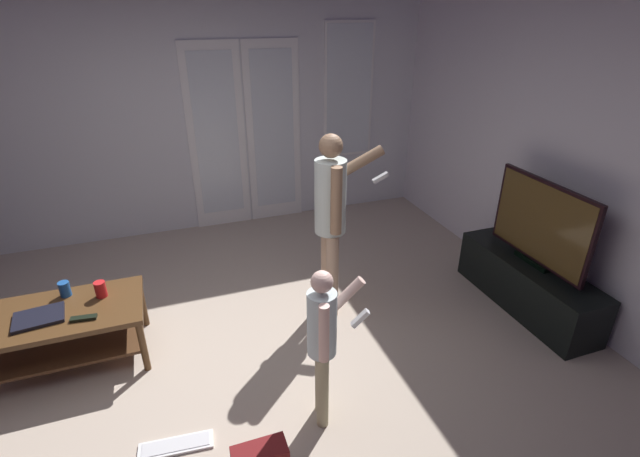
{
  "coord_description": "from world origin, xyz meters",
  "views": [
    {
      "loc": [
        -0.19,
        -2.49,
        2.41
      ],
      "look_at": [
        0.8,
        0.29,
        0.96
      ],
      "focal_mm": 25.75,
      "sensor_mm": 36.0,
      "label": 1
    }
  ],
  "objects_px": {
    "tv_stand": "(527,285)",
    "loose_keyboard": "(176,446)",
    "coffee_table": "(65,325)",
    "person_child": "(323,336)",
    "cup_by_laptop": "(101,289)",
    "tv_remote_black": "(84,318)",
    "flat_screen_tv": "(541,224)",
    "person_adult": "(332,211)",
    "laptop_closed": "(39,317)",
    "cup_near_edge": "(65,289)"
  },
  "relations": [
    {
      "from": "flat_screen_tv",
      "to": "cup_by_laptop",
      "type": "relative_size",
      "value": 8.16
    },
    {
      "from": "coffee_table",
      "to": "person_child",
      "type": "distance_m",
      "value": 1.96
    },
    {
      "from": "tv_stand",
      "to": "person_child",
      "type": "height_order",
      "value": "person_child"
    },
    {
      "from": "person_child",
      "to": "loose_keyboard",
      "type": "xyz_separation_m",
      "value": [
        -0.92,
        0.08,
        -0.65
      ]
    },
    {
      "from": "coffee_table",
      "to": "loose_keyboard",
      "type": "bearing_deg",
      "value": -57.43
    },
    {
      "from": "coffee_table",
      "to": "person_adult",
      "type": "height_order",
      "value": "person_adult"
    },
    {
      "from": "tv_stand",
      "to": "person_child",
      "type": "distance_m",
      "value": 2.2
    },
    {
      "from": "laptop_closed",
      "to": "cup_near_edge",
      "type": "bearing_deg",
      "value": 53.5
    },
    {
      "from": "loose_keyboard",
      "to": "cup_near_edge",
      "type": "relative_size",
      "value": 3.92
    },
    {
      "from": "loose_keyboard",
      "to": "tv_remote_black",
      "type": "distance_m",
      "value": 1.1
    },
    {
      "from": "flat_screen_tv",
      "to": "cup_by_laptop",
      "type": "xyz_separation_m",
      "value": [
        -3.4,
        0.66,
        -0.29
      ]
    },
    {
      "from": "laptop_closed",
      "to": "cup_by_laptop",
      "type": "height_order",
      "value": "cup_by_laptop"
    },
    {
      "from": "coffee_table",
      "to": "tv_stand",
      "type": "distance_m",
      "value": 3.71
    },
    {
      "from": "coffee_table",
      "to": "cup_near_edge",
      "type": "xyz_separation_m",
      "value": [
        0.01,
        0.2,
        0.18
      ]
    },
    {
      "from": "cup_near_edge",
      "to": "tv_remote_black",
      "type": "relative_size",
      "value": 0.68
    },
    {
      "from": "coffee_table",
      "to": "loose_keyboard",
      "type": "xyz_separation_m",
      "value": [
        0.66,
        -1.03,
        -0.32
      ]
    },
    {
      "from": "tv_stand",
      "to": "tv_remote_black",
      "type": "height_order",
      "value": "tv_remote_black"
    },
    {
      "from": "loose_keyboard",
      "to": "laptop_closed",
      "type": "distance_m",
      "value": 1.34
    },
    {
      "from": "cup_near_edge",
      "to": "person_child",
      "type": "bearing_deg",
      "value": -40.02
    },
    {
      "from": "coffee_table",
      "to": "flat_screen_tv",
      "type": "relative_size",
      "value": 1.09
    },
    {
      "from": "person_child",
      "to": "cup_near_edge",
      "type": "xyz_separation_m",
      "value": [
        -1.56,
        1.31,
        -0.15
      ]
    },
    {
      "from": "person_adult",
      "to": "tv_remote_black",
      "type": "height_order",
      "value": "person_adult"
    },
    {
      "from": "loose_keyboard",
      "to": "person_adult",
      "type": "bearing_deg",
      "value": 35.8
    },
    {
      "from": "laptop_closed",
      "to": "cup_by_laptop",
      "type": "bearing_deg",
      "value": 13.79
    },
    {
      "from": "loose_keyboard",
      "to": "cup_near_edge",
      "type": "distance_m",
      "value": 1.48
    },
    {
      "from": "flat_screen_tv",
      "to": "person_adult",
      "type": "bearing_deg",
      "value": 161.94
    },
    {
      "from": "loose_keyboard",
      "to": "cup_by_laptop",
      "type": "bearing_deg",
      "value": 109.19
    },
    {
      "from": "laptop_closed",
      "to": "loose_keyboard",
      "type": "bearing_deg",
      "value": -58.34
    },
    {
      "from": "coffee_table",
      "to": "loose_keyboard",
      "type": "distance_m",
      "value": 1.27
    },
    {
      "from": "tv_stand",
      "to": "tv_remote_black",
      "type": "xyz_separation_m",
      "value": [
        -3.5,
        0.41,
        0.25
      ]
    },
    {
      "from": "tv_stand",
      "to": "flat_screen_tv",
      "type": "height_order",
      "value": "flat_screen_tv"
    },
    {
      "from": "person_adult",
      "to": "laptop_closed",
      "type": "relative_size",
      "value": 4.91
    },
    {
      "from": "loose_keyboard",
      "to": "cup_by_laptop",
      "type": "distance_m",
      "value": 1.3
    },
    {
      "from": "person_child",
      "to": "loose_keyboard",
      "type": "bearing_deg",
      "value": 174.96
    },
    {
      "from": "loose_keyboard",
      "to": "flat_screen_tv",
      "type": "bearing_deg",
      "value": 8.87
    },
    {
      "from": "coffee_table",
      "to": "flat_screen_tv",
      "type": "distance_m",
      "value": 3.74
    },
    {
      "from": "flat_screen_tv",
      "to": "person_child",
      "type": "distance_m",
      "value": 2.16
    },
    {
      "from": "cup_by_laptop",
      "to": "tv_remote_black",
      "type": "xyz_separation_m",
      "value": [
        -0.1,
        -0.26,
        -0.05
      ]
    },
    {
      "from": "tv_remote_black",
      "to": "laptop_closed",
      "type": "bearing_deg",
      "value": 165.5
    },
    {
      "from": "person_adult",
      "to": "cup_near_edge",
      "type": "height_order",
      "value": "person_adult"
    },
    {
      "from": "coffee_table",
      "to": "flat_screen_tv",
      "type": "height_order",
      "value": "flat_screen_tv"
    },
    {
      "from": "coffee_table",
      "to": "tv_remote_black",
      "type": "height_order",
      "value": "tv_remote_black"
    },
    {
      "from": "coffee_table",
      "to": "person_child",
      "type": "xyz_separation_m",
      "value": [
        1.58,
        -1.11,
        0.33
      ]
    },
    {
      "from": "tv_stand",
      "to": "loose_keyboard",
      "type": "height_order",
      "value": "tv_stand"
    },
    {
      "from": "person_child",
      "to": "loose_keyboard",
      "type": "relative_size",
      "value": 2.44
    },
    {
      "from": "flat_screen_tv",
      "to": "loose_keyboard",
      "type": "relative_size",
      "value": 2.22
    },
    {
      "from": "tv_stand",
      "to": "laptop_closed",
      "type": "bearing_deg",
      "value": 172.23
    },
    {
      "from": "person_child",
      "to": "person_adult",
      "type": "bearing_deg",
      "value": 66.67
    },
    {
      "from": "flat_screen_tv",
      "to": "person_adult",
      "type": "distance_m",
      "value": 1.71
    },
    {
      "from": "coffee_table",
      "to": "person_adult",
      "type": "xyz_separation_m",
      "value": [
        2.04,
        -0.04,
        0.61
      ]
    }
  ]
}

